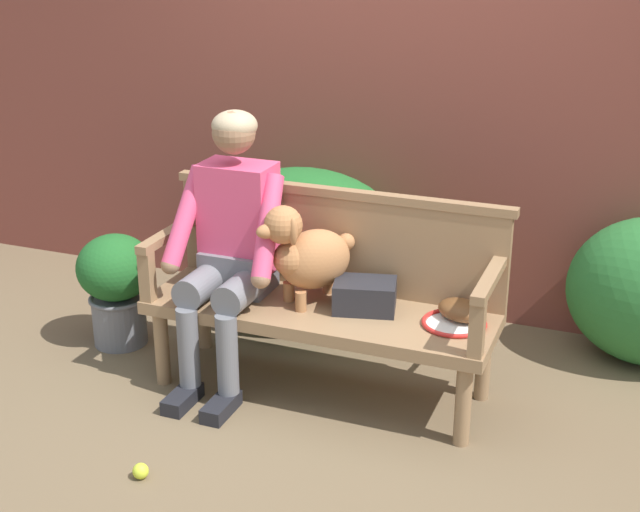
{
  "coord_description": "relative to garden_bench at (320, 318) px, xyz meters",
  "views": [
    {
      "loc": [
        1.38,
        -3.5,
        2.13
      ],
      "look_at": [
        0.0,
        0.0,
        0.69
      ],
      "focal_mm": 50.1,
      "sensor_mm": 36.0,
      "label": 1
    }
  ],
  "objects": [
    {
      "name": "ground_plane",
      "position": [
        0.0,
        0.0,
        -0.38
      ],
      "size": [
        40.0,
        40.0,
        0.0
      ],
      "primitive_type": "plane",
      "color": "brown"
    },
    {
      "name": "brick_garden_fence",
      "position": [
        0.0,
        1.23,
        0.99
      ],
      "size": [
        8.0,
        0.3,
        2.73
      ],
      "primitive_type": "cube",
      "color": "brown",
      "rests_on": "ground"
    },
    {
      "name": "hedge_bush_far_left",
      "position": [
        -0.42,
        0.82,
        0.04
      ],
      "size": [
        1.18,
        0.95,
        0.83
      ],
      "primitive_type": "ellipsoid",
      "color": "#1E5B23",
      "rests_on": "ground"
    },
    {
      "name": "garden_bench",
      "position": [
        0.0,
        0.0,
        0.0
      ],
      "size": [
        1.63,
        0.54,
        0.44
      ],
      "color": "#93704C",
      "rests_on": "ground"
    },
    {
      "name": "bench_backrest",
      "position": [
        0.0,
        0.24,
        0.31
      ],
      "size": [
        1.67,
        0.06,
        0.5
      ],
      "color": "#93704C",
      "rests_on": "garden_bench"
    },
    {
      "name": "bench_armrest_left_end",
      "position": [
        -0.77,
        -0.09,
        0.26
      ],
      "size": [
        0.06,
        0.54,
        0.28
      ],
      "color": "#93704C",
      "rests_on": "garden_bench"
    },
    {
      "name": "bench_armrest_right_end",
      "position": [
        0.77,
        -0.09,
        0.26
      ],
      "size": [
        0.06,
        0.54,
        0.28
      ],
      "color": "#93704C",
      "rests_on": "garden_bench"
    },
    {
      "name": "person_seated",
      "position": [
        -0.44,
        -0.02,
        0.33
      ],
      "size": [
        0.56,
        0.67,
        1.31
      ],
      "color": "black",
      "rests_on": "ground"
    },
    {
      "name": "dog_on_bench",
      "position": [
        -0.07,
        0.02,
        0.3
      ],
      "size": [
        0.42,
        0.45,
        0.49
      ],
      "color": "#AD7042",
      "rests_on": "garden_bench"
    },
    {
      "name": "tennis_racket",
      "position": [
        0.63,
        0.06,
        0.07
      ],
      "size": [
        0.32,
        0.58,
        0.03
      ],
      "color": "red",
      "rests_on": "garden_bench"
    },
    {
      "name": "baseball_glove",
      "position": [
        0.63,
        0.1,
        0.1
      ],
      "size": [
        0.27,
        0.25,
        0.09
      ],
      "primitive_type": "ellipsoid",
      "rotation": [
        0.0,
        0.0,
        -0.46
      ],
      "color": "brown",
      "rests_on": "garden_bench"
    },
    {
      "name": "sports_bag",
      "position": [
        0.2,
        0.04,
        0.13
      ],
      "size": [
        0.32,
        0.26,
        0.14
      ],
      "primitive_type": "cube",
      "rotation": [
        0.0,
        0.0,
        0.24
      ],
      "color": "#232328",
      "rests_on": "garden_bench"
    },
    {
      "name": "tennis_ball",
      "position": [
        -0.41,
        -0.93,
        -0.35
      ],
      "size": [
        0.07,
        0.07,
        0.07
      ],
      "primitive_type": "sphere",
      "color": "#CCDB33",
      "rests_on": "ground"
    },
    {
      "name": "potted_plant",
      "position": [
        -1.17,
        0.09,
        -0.04
      ],
      "size": [
        0.4,
        0.4,
        0.6
      ],
      "color": "slate",
      "rests_on": "ground"
    }
  ]
}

